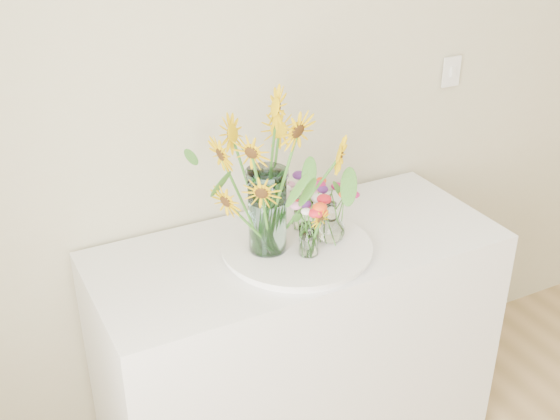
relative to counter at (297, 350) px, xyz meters
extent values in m
cube|color=white|center=(0.00, 0.00, 0.00)|extent=(1.40, 0.60, 0.90)
cylinder|color=white|center=(-0.03, -0.05, 0.46)|extent=(0.47, 0.47, 0.02)
cylinder|color=#A1CBD0|center=(-0.13, -0.02, 0.62)|extent=(0.16, 0.16, 0.29)
cylinder|color=white|center=(-0.03, -0.11, 0.53)|extent=(0.08, 0.08, 0.11)
cylinder|color=white|center=(0.04, 0.05, 0.53)|extent=(0.07, 0.07, 0.11)
camera|label=1|loc=(-0.99, -1.78, 1.65)|focal=45.00mm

